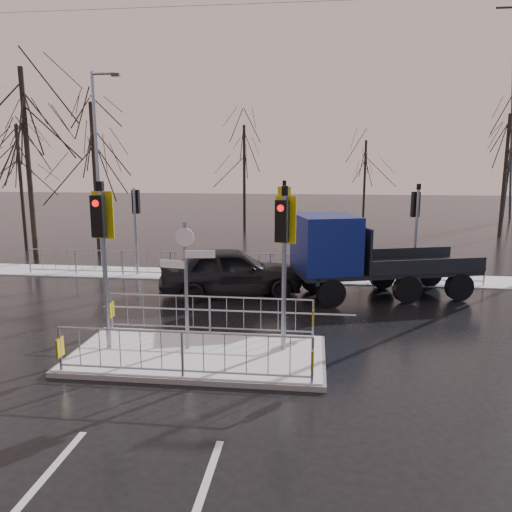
# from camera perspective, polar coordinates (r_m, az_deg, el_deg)

# --- Properties ---
(ground) EXTENTS (120.00, 120.00, 0.00)m
(ground) POSITION_cam_1_polar(r_m,az_deg,el_deg) (12.19, -6.62, -11.45)
(ground) COLOR black
(ground) RESTS_ON ground
(snow_verge) EXTENTS (30.00, 2.00, 0.04)m
(snow_verge) POSITION_cam_1_polar(r_m,az_deg,el_deg) (20.27, -1.03, -2.26)
(snow_verge) COLOR white
(snow_verge) RESTS_ON ground
(lane_markings) EXTENTS (8.00, 11.38, 0.01)m
(lane_markings) POSITION_cam_1_polar(r_m,az_deg,el_deg) (11.89, -7.00, -12.03)
(lane_markings) COLOR silver
(lane_markings) RESTS_ON ground
(traffic_island) EXTENTS (6.00, 3.04, 4.15)m
(traffic_island) POSITION_cam_1_polar(r_m,az_deg,el_deg) (12.06, -6.70, -9.71)
(traffic_island) COLOR slate
(traffic_island) RESTS_ON ground
(far_kerb_fixtures) EXTENTS (18.00, 0.65, 3.83)m
(far_kerb_fixtures) POSITION_cam_1_polar(r_m,az_deg,el_deg) (19.54, -0.39, 0.24)
(far_kerb_fixtures) COLOR gray
(far_kerb_fixtures) RESTS_ON ground
(car_far_lane) EXTENTS (5.29, 3.23, 1.68)m
(car_far_lane) POSITION_cam_1_polar(r_m,az_deg,el_deg) (17.36, -2.88, -1.72)
(car_far_lane) COLOR black
(car_far_lane) RESTS_ON ground
(flatbed_truck) EXTENTS (6.54, 3.92, 2.85)m
(flatbed_truck) POSITION_cam_1_polar(r_m,az_deg,el_deg) (17.09, 10.70, 0.22)
(flatbed_truck) COLOR black
(flatbed_truck) RESTS_ON ground
(tree_near_a) EXTENTS (4.75, 4.75, 8.97)m
(tree_near_a) POSITION_cam_1_polar(r_m,az_deg,el_deg) (25.66, -24.88, 13.21)
(tree_near_a) COLOR black
(tree_near_a) RESTS_ON ground
(tree_near_b) EXTENTS (4.00, 4.00, 7.55)m
(tree_near_b) POSITION_cam_1_polar(r_m,az_deg,el_deg) (25.79, -18.10, 11.50)
(tree_near_b) COLOR black
(tree_near_b) RESTS_ON ground
(tree_near_c) EXTENTS (3.50, 3.50, 6.61)m
(tree_near_c) POSITION_cam_1_polar(r_m,az_deg,el_deg) (28.79, -25.45, 9.59)
(tree_near_c) COLOR black
(tree_near_c) RESTS_ON ground
(tree_far_a) EXTENTS (3.75, 3.75, 7.08)m
(tree_far_a) POSITION_cam_1_polar(r_m,az_deg,el_deg) (33.29, -1.36, 11.19)
(tree_far_a) COLOR black
(tree_far_a) RESTS_ON ground
(tree_far_b) EXTENTS (3.25, 3.25, 6.14)m
(tree_far_b) POSITION_cam_1_polar(r_m,az_deg,el_deg) (35.12, 12.36, 9.88)
(tree_far_b) COLOR black
(tree_far_b) RESTS_ON ground
(tree_far_c) EXTENTS (4.00, 4.00, 7.55)m
(tree_far_c) POSITION_cam_1_polar(r_m,az_deg,el_deg) (33.91, 26.74, 10.60)
(tree_far_c) COLOR black
(tree_far_c) RESTS_ON ground
(street_lamp_left) EXTENTS (1.25, 0.18, 8.20)m
(street_lamp_left) POSITION_cam_1_polar(r_m,az_deg,el_deg) (22.40, -17.53, 10.04)
(street_lamp_left) COLOR gray
(street_lamp_left) RESTS_ON ground
(pylon_wires) EXTENTS (70.00, 2.38, 19.97)m
(pylon_wires) POSITION_cam_1_polar(r_m,az_deg,el_deg) (43.83, 27.01, 18.13)
(pylon_wires) COLOR #2D3033
(pylon_wires) RESTS_ON ground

